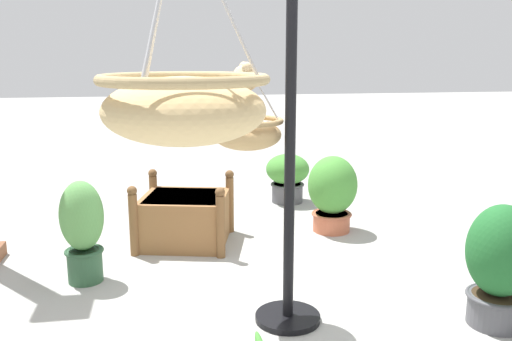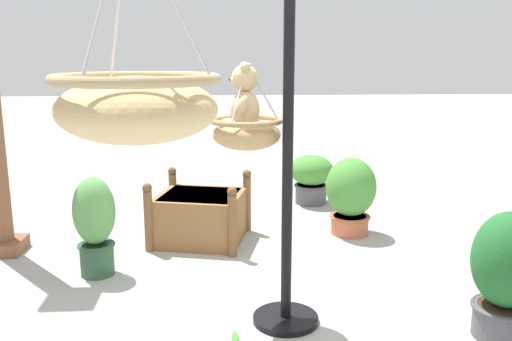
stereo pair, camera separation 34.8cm
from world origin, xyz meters
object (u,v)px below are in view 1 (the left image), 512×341
Objects in this scene: potted_plant_flowering_red at (500,263)px; potted_plant_conical_shrub at (288,175)px; hanging_basket_left_high at (184,106)px; potted_plant_tall_leafy at (332,192)px; wooden_planter_box at (185,217)px; hanging_basket_with_teddy at (247,132)px; potted_plant_trailing_ivy at (82,229)px; teddy_bear at (244,102)px; display_pole_central at (289,224)px.

potted_plant_conical_shrub is (3.18, 0.69, -0.10)m from potted_plant_flowering_red.
hanging_basket_left_high is 1.00× the size of potted_plant_tall_leafy.
potted_plant_tall_leafy reaches higher than wooden_planter_box.
potted_plant_flowering_red is at bearing -105.24° from hanging_basket_with_teddy.
hanging_basket_left_high is 3.73m from potted_plant_tall_leafy.
potted_plant_trailing_ivy is at bearing 17.56° from hanging_basket_left_high.
potted_plant_flowering_red is 3.25m from potted_plant_conical_shrub.
teddy_bear is at bearing 74.96° from potted_plant_flowering_red.
teddy_bear is 1.72m from potted_plant_trailing_ivy.
potted_plant_conical_shrub is (1.14, 0.20, -0.08)m from potted_plant_tall_leafy.
hanging_basket_with_teddy is at bearing 74.76° from potted_plant_flowering_red.
potted_plant_conical_shrub is (4.32, -1.36, -1.26)m from hanging_basket_left_high.
hanging_basket_with_teddy is 1.67m from hanging_basket_left_high.
potted_plant_conical_shrub is at bearing -17.51° from hanging_basket_left_high.
potted_plant_flowering_red reaches higher than potted_plant_conical_shrub.
teddy_bear is at bearing -122.53° from potted_plant_trailing_ivy.
wooden_planter_box is (1.50, 0.37, -1.01)m from hanging_basket_with_teddy.
potted_plant_flowering_red is 1.01× the size of potted_plant_trailing_ivy.
wooden_planter_box is 1.70× the size of potted_plant_conical_shrub.
hanging_basket_with_teddy is 0.67× the size of potted_plant_flowering_red.
hanging_basket_left_high is at bearing 163.89° from hanging_basket_with_teddy.
teddy_bear reaches higher than wooden_planter_box.
potted_plant_trailing_ivy is at bearing 133.00° from wooden_planter_box.
potted_plant_conical_shrub is at bearing -46.26° from potted_plant_trailing_ivy.
potted_plant_conical_shrub is at bearing -12.81° from display_pole_central.
potted_plant_tall_leafy is (1.61, -1.13, -1.05)m from teddy_bear.
potted_plant_conical_shrub is at bearing 9.92° from potted_plant_tall_leafy.
potted_plant_conical_shrub is at bearing -18.31° from hanging_basket_with_teddy.
wooden_planter_box is at bearing 13.09° from teddy_bear.
hanging_basket_with_teddy is 0.94× the size of potted_plant_conical_shrub.
display_pole_central is 2.77× the size of potted_plant_trailing_ivy.
hanging_basket_left_high is (-1.57, 0.43, 0.13)m from teddy_bear.
potted_plant_conical_shrub is at bearing -45.79° from wooden_planter_box.
teddy_bear is 3.11m from potted_plant_conical_shrub.
display_pole_central is at bearing -121.85° from potted_plant_trailing_ivy.
wooden_planter_box reaches higher than potted_plant_conical_shrub.
hanging_basket_with_teddy is at bearing 59.04° from display_pole_central.
display_pole_central is at bearing -26.35° from hanging_basket_left_high.
display_pole_central is 3.83× the size of potted_plant_conical_shrub.
teddy_bear is at bearing -15.36° from hanging_basket_left_high.
hanging_basket_left_high reaches higher than potted_plant_tall_leafy.
display_pole_central is at bearing 167.19° from potted_plant_conical_shrub.
wooden_planter_box is (1.50, 0.35, -1.21)m from teddy_bear.
potted_plant_flowering_red is 1.40× the size of potted_plant_conical_shrub.
potted_plant_trailing_ivy is at bearing 58.15° from display_pole_central.
display_pole_central reaches higher than potted_plant_trailing_ivy.
potted_plant_trailing_ivy reaches higher than wooden_planter_box.
teddy_bear is at bearing 161.28° from potted_plant_conical_shrub.
display_pole_central is 5.12× the size of teddy_bear.
hanging_basket_left_high is at bearing 164.64° from teddy_bear.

